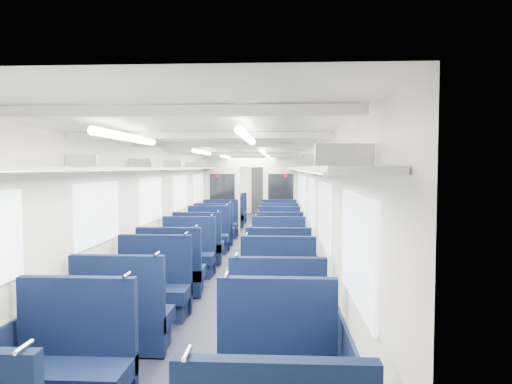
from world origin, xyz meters
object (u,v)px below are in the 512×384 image
at_px(seat_8, 171,273).
at_px(seat_21, 279,218).
at_px(seat_11, 279,258).
at_px(seat_14, 208,238).
at_px(seat_15, 279,239).
at_px(seat_23, 279,214).
at_px(seat_7, 278,294).
at_px(seat_13, 279,247).
at_px(seat_2, 71,371).
at_px(seat_9, 278,274).
at_px(seat_4, 123,321).
at_px(seat_6, 153,292).
at_px(seat_16, 214,232).
at_px(seat_19, 279,226).
at_px(seat_12, 198,247).
at_px(seat_3, 277,372).
at_px(seat_20, 229,217).
at_px(end_door, 260,190).
at_px(bulkhead, 252,193).
at_px(seat_10, 188,257).
at_px(seat_18, 220,226).
at_px(seat_17, 279,231).
at_px(seat_5, 278,324).
at_px(seat_22, 232,214).

height_order(seat_8, seat_21, same).
relative_size(seat_11, seat_14, 1.00).
relative_size(seat_15, seat_23, 1.00).
relative_size(seat_7, seat_13, 1.00).
distance_m(seat_2, seat_9, 3.81).
bearing_deg(seat_4, seat_6, 90.00).
bearing_deg(seat_14, seat_7, -70.37).
height_order(seat_16, seat_19, same).
bearing_deg(seat_2, seat_12, 90.00).
relative_size(seat_4, seat_23, 1.00).
bearing_deg(seat_3, seat_4, 145.66).
height_order(seat_12, seat_20, same).
height_order(end_door, bulkhead, bulkhead).
distance_m(end_door, seat_20, 4.84).
height_order(end_door, seat_10, end_door).
distance_m(seat_4, seat_14, 5.76).
bearing_deg(seat_3, seat_10, 109.93).
bearing_deg(seat_11, seat_18, 110.56).
relative_size(seat_7, seat_17, 1.00).
bearing_deg(seat_7, seat_14, 109.63).
xyz_separation_m(seat_15, seat_19, (0.00, 2.29, 0.00)).
relative_size(seat_16, seat_20, 1.00).
xyz_separation_m(end_door, seat_5, (0.83, -14.90, -0.66)).
xyz_separation_m(seat_3, seat_17, (0.00, 8.10, 0.00)).
bearing_deg(seat_19, seat_15, -90.00).
distance_m(seat_14, seat_23, 5.69).
bearing_deg(seat_14, seat_9, -64.80).
bearing_deg(seat_11, seat_14, 126.25).
distance_m(seat_5, seat_12, 4.81).
relative_size(seat_5, seat_8, 1.00).
distance_m(seat_3, seat_5, 1.11).
bearing_deg(seat_9, seat_13, 90.00).
relative_size(seat_4, seat_19, 1.00).
relative_size(seat_22, seat_23, 1.00).
height_order(seat_9, seat_18, same).
bearing_deg(seat_19, seat_16, -143.87).
bearing_deg(end_door, seat_23, -77.28).
height_order(seat_12, seat_22, same).
bearing_deg(seat_23, seat_22, 179.31).
distance_m(seat_3, seat_22, 12.47).
xyz_separation_m(seat_18, seat_19, (1.66, 0.05, 0.00)).
height_order(seat_5, seat_8, same).
bearing_deg(seat_14, seat_6, -90.00).
relative_size(seat_11, seat_19, 1.00).
relative_size(seat_18, seat_22, 1.00).
distance_m(seat_8, seat_9, 1.66).
bearing_deg(seat_18, seat_14, -90.00).
relative_size(seat_16, seat_21, 1.00).
xyz_separation_m(seat_5, seat_9, (0.00, 2.25, 0.00)).
relative_size(seat_16, seat_17, 1.00).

